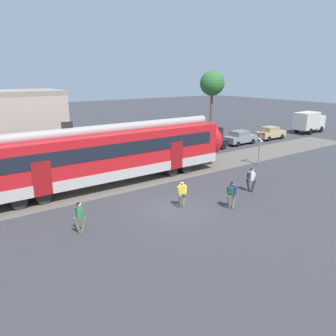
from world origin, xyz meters
The scene contains 11 objects.
ground_plane centered at (0.00, 0.00, 0.00)m, with size 160.00×160.00×0.00m, color #38383D.
pedestrian_green centered at (-5.65, 0.37, 0.96)m, with size 0.62×0.59×1.67m.
pedestrian_yellow centered at (0.48, 0.04, 0.96)m, with size 0.68×0.44×1.67m.
pedestrian_navy centered at (2.74, -1.78, 0.99)m, with size 0.71×0.52×1.67m.
pedestrian_white centered at (5.90, -0.53, 0.99)m, with size 0.58×0.64×1.67m.
parked_car_black centered at (12.37, 10.53, 0.78)m, with size 4.05×1.86×1.54m.
parked_car_grey centered at (17.16, 10.64, 0.78)m, with size 4.02×1.80×1.54m.
parked_car_tan centered at (22.42, 10.57, 0.78)m, with size 4.01×1.78×1.54m.
box_truck centered at (30.38, 10.45, 1.57)m, with size 5.36×2.35×2.82m.
crossing_signal centered at (11.76, 3.57, 2.01)m, with size 0.96×0.22×3.00m.
street_tree_right centered at (19.78, 18.33, 6.47)m, with size 3.23×3.23×8.14m.
Camera 1 is at (-10.76, -14.18, 7.62)m, focal length 35.00 mm.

